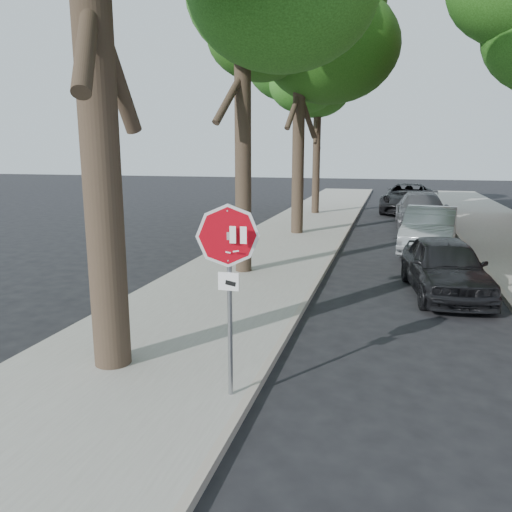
{
  "coord_description": "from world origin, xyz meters",
  "views": [
    {
      "loc": [
        1.28,
        -5.98,
        3.36
      ],
      "look_at": [
        -0.37,
        0.09,
        2.05
      ],
      "focal_mm": 35.0,
      "sensor_mm": 36.0,
      "label": 1
    }
  ],
  "objects_px": {
    "tree_far": "(318,76)",
    "car_c": "(421,211)",
    "tree_mid_b": "(300,28)",
    "car_a": "(445,266)",
    "car_d": "(408,198)",
    "stop_sign": "(229,264)",
    "car_b": "(430,230)"
  },
  "relations": [
    {
      "from": "stop_sign",
      "to": "tree_mid_b",
      "type": "bearing_deg",
      "value": 96.95
    },
    {
      "from": "car_a",
      "to": "car_c",
      "type": "distance_m",
      "value": 11.13
    },
    {
      "from": "tree_far",
      "to": "car_c",
      "type": "xyz_separation_m",
      "value": [
        5.32,
        -3.61,
        -6.44
      ]
    },
    {
      "from": "tree_mid_b",
      "to": "tree_far",
      "type": "bearing_deg",
      "value": 92.44
    },
    {
      "from": "tree_mid_b",
      "to": "car_a",
      "type": "height_order",
      "value": "tree_mid_b"
    },
    {
      "from": "tree_mid_b",
      "to": "car_c",
      "type": "distance_m",
      "value": 9.42
    },
    {
      "from": "tree_mid_b",
      "to": "car_b",
      "type": "bearing_deg",
      "value": -24.5
    },
    {
      "from": "car_b",
      "to": "car_c",
      "type": "bearing_deg",
      "value": 97.64
    },
    {
      "from": "tree_far",
      "to": "car_a",
      "type": "distance_m",
      "value": 16.98
    },
    {
      "from": "car_d",
      "to": "car_c",
      "type": "bearing_deg",
      "value": -80.94
    },
    {
      "from": "stop_sign",
      "to": "car_c",
      "type": "bearing_deg",
      "value": 79.34
    },
    {
      "from": "car_a",
      "to": "car_d",
      "type": "distance_m",
      "value": 17.03
    },
    {
      "from": "car_d",
      "to": "car_b",
      "type": "bearing_deg",
      "value": -82.96
    },
    {
      "from": "tree_far",
      "to": "car_a",
      "type": "bearing_deg",
      "value": -70.15
    },
    {
      "from": "tree_mid_b",
      "to": "car_a",
      "type": "distance_m",
      "value": 11.78
    },
    {
      "from": "tree_far",
      "to": "car_d",
      "type": "distance_m",
      "value": 8.38
    },
    {
      "from": "tree_mid_b",
      "to": "tree_far",
      "type": "height_order",
      "value": "tree_mid_b"
    },
    {
      "from": "car_b",
      "to": "car_d",
      "type": "relative_size",
      "value": 0.79
    },
    {
      "from": "stop_sign",
      "to": "car_b",
      "type": "height_order",
      "value": "stop_sign"
    },
    {
      "from": "car_d",
      "to": "stop_sign",
      "type": "bearing_deg",
      "value": -92.07
    },
    {
      "from": "car_c",
      "to": "car_a",
      "type": "bearing_deg",
      "value": -91.08
    },
    {
      "from": "stop_sign",
      "to": "car_a",
      "type": "bearing_deg",
      "value": 62.7
    },
    {
      "from": "car_c",
      "to": "stop_sign",
      "type": "bearing_deg",
      "value": -101.75
    },
    {
      "from": "tree_mid_b",
      "to": "car_d",
      "type": "height_order",
      "value": "tree_mid_b"
    },
    {
      "from": "stop_sign",
      "to": "car_b",
      "type": "xyz_separation_m",
      "value": [
        3.3,
        11.86,
        -1.19
      ]
    },
    {
      "from": "car_c",
      "to": "car_d",
      "type": "height_order",
      "value": "car_d"
    },
    {
      "from": "stop_sign",
      "to": "tree_far",
      "type": "relative_size",
      "value": 0.28
    },
    {
      "from": "tree_mid_b",
      "to": "car_a",
      "type": "xyz_separation_m",
      "value": [
        5.02,
        -7.75,
        -7.31
      ]
    },
    {
      "from": "car_a",
      "to": "car_d",
      "type": "relative_size",
      "value": 0.69
    },
    {
      "from": "stop_sign",
      "to": "tree_mid_b",
      "type": "relative_size",
      "value": 0.25
    },
    {
      "from": "tree_mid_b",
      "to": "car_c",
      "type": "relative_size",
      "value": 1.94
    },
    {
      "from": "tree_far",
      "to": "car_d",
      "type": "height_order",
      "value": "tree_far"
    }
  ]
}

